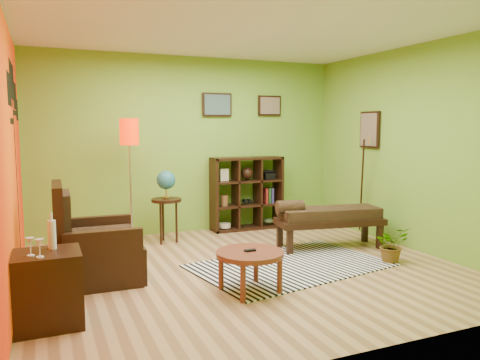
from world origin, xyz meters
name	(u,v)px	position (x,y,z in m)	size (l,w,h in m)	color
ground	(247,269)	(0.00, 0.00, 0.00)	(5.00, 5.00, 0.00)	tan
room_shell	(239,118)	(-0.09, 0.01, 1.80)	(5.04, 4.54, 2.82)	#72A932
zebra_rug	(291,265)	(0.55, -0.09, 0.01)	(2.31, 1.47, 0.01)	white
coffee_table	(250,257)	(-0.28, -0.72, 0.37)	(0.70, 0.70, 0.45)	maroon
armchair	(93,251)	(-1.73, 0.29, 0.33)	(0.92, 0.93, 1.10)	black
side_cabinet	(48,288)	(-2.20, -0.80, 0.33)	(0.54, 0.49, 0.96)	black
floor_lamp	(129,143)	(-1.07, 1.66, 1.46)	(0.27, 0.27, 1.81)	silver
globe_table	(166,188)	(-0.56, 1.63, 0.81)	(0.44, 0.44, 1.06)	black
cube_shelf	(248,193)	(0.91, 2.03, 0.60)	(1.20, 0.35, 1.20)	black
bench	(327,217)	(1.44, 0.47, 0.44)	(1.57, 0.78, 0.70)	black
potted_plant	(391,248)	(1.79, -0.45, 0.18)	(0.41, 0.45, 0.35)	#26661E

